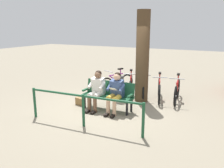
% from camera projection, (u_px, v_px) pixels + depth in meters
% --- Properties ---
extents(ground_plane, '(40.00, 40.00, 0.00)m').
position_uv_depth(ground_plane, '(101.00, 109.00, 7.24)').
color(ground_plane, gray).
extents(bench, '(1.61, 0.52, 0.87)m').
position_uv_depth(bench, '(109.00, 93.00, 7.18)').
color(bench, '#194C2D').
rests_on(bench, ground).
extents(person_reading, '(0.50, 0.77, 1.20)m').
position_uv_depth(person_reading, '(116.00, 91.00, 6.86)').
color(person_reading, '#334772').
rests_on(person_reading, ground).
extents(person_companion, '(0.50, 0.77, 1.20)m').
position_uv_depth(person_companion, '(97.00, 88.00, 7.14)').
color(person_companion, white).
rests_on(person_companion, ground).
extents(handbag, '(0.32, 0.20, 0.24)m').
position_uv_depth(handbag, '(80.00, 101.00, 7.64)').
color(handbag, olive).
rests_on(handbag, ground).
extents(tree_trunk, '(0.44, 0.44, 3.02)m').
position_uv_depth(tree_trunk, '(142.00, 57.00, 7.74)').
color(tree_trunk, '#4C3823').
rests_on(tree_trunk, ground).
extents(litter_bin, '(0.34, 0.34, 0.83)m').
position_uv_depth(litter_bin, '(119.00, 88.00, 8.11)').
color(litter_bin, slate).
rests_on(litter_bin, ground).
extents(bicycle_black, '(0.48, 1.67, 0.94)m').
position_uv_depth(bicycle_black, '(177.00, 91.00, 7.94)').
color(bicycle_black, black).
rests_on(bicycle_black, ground).
extents(bicycle_silver, '(0.63, 1.62, 0.94)m').
position_uv_depth(bicycle_silver, '(159.00, 90.00, 8.14)').
color(bicycle_silver, black).
rests_on(bicycle_silver, ground).
extents(bicycle_blue, '(0.71, 1.59, 0.94)m').
position_uv_depth(bicycle_blue, '(143.00, 87.00, 8.54)').
color(bicycle_blue, black).
rests_on(bicycle_blue, ground).
extents(bicycle_orange, '(0.71, 1.59, 0.94)m').
position_uv_depth(bicycle_orange, '(131.00, 86.00, 8.70)').
color(bicycle_orange, black).
rests_on(bicycle_orange, ground).
extents(bicycle_green, '(0.75, 1.56, 0.94)m').
position_uv_depth(bicycle_green, '(117.00, 83.00, 9.02)').
color(bicycle_green, black).
rests_on(bicycle_green, ground).
extents(railing_fence, '(3.21, 0.29, 0.85)m').
position_uv_depth(railing_fence, '(83.00, 104.00, 5.90)').
color(railing_fence, '#194C2D').
rests_on(railing_fence, ground).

